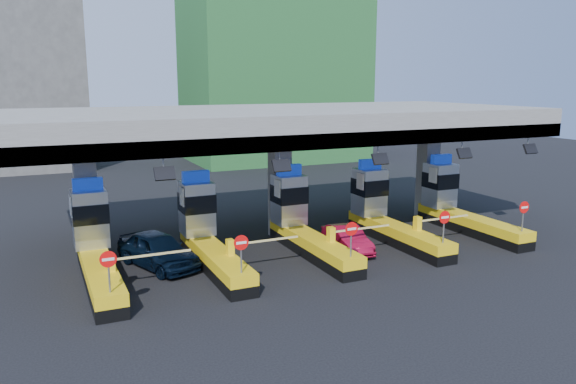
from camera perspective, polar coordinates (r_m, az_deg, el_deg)
name	(u,v)px	position (r m, az deg, el deg)	size (l,w,h in m)	color
ground	(304,250)	(28.67, 1.60, -5.93)	(120.00, 120.00, 0.00)	black
toll_canopy	(281,125)	(30.09, -0.76, 6.80)	(28.00, 12.09, 7.00)	slate
toll_lane_far_left	(95,246)	(25.93, -19.02, -5.20)	(4.43, 8.00, 4.16)	black
toll_lane_left	(206,233)	(26.80, -8.32, -4.16)	(4.43, 8.00, 4.16)	black
toll_lane_center	(301,222)	(28.53, 1.37, -3.09)	(4.43, 8.00, 4.16)	black
toll_lane_right	(384,213)	(30.98, 9.73, -2.10)	(4.43, 8.00, 4.16)	black
toll_lane_far_right	(456,205)	(34.00, 16.72, -1.23)	(4.43, 8.00, 4.16)	black
bg_building_scaffold	(273,27)	(61.74, -1.52, 16.39)	(18.00, 12.00, 28.00)	#1E5926
bg_building_concrete	(5,75)	(60.61, -26.82, 10.58)	(14.00, 10.00, 18.00)	#4C4C49
van	(158,250)	(26.62, -13.10, -5.74)	(1.94, 4.82, 1.64)	black
red_car	(347,239)	(28.48, 6.04, -4.77)	(1.34, 3.85, 1.27)	maroon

